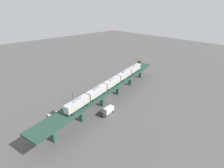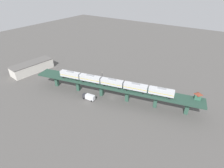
% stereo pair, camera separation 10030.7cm
% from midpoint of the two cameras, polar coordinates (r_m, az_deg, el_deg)
% --- Properties ---
extents(ground_plane, '(400.00, 400.00, 0.00)m').
position_cam_midpoint_polar(ground_plane, '(81.37, -31.09, -18.89)').
color(ground_plane, '#514F4C').
extents(elevated_viaduct, '(28.81, 91.54, 8.12)m').
position_cam_midpoint_polar(elevated_viaduct, '(77.23, -32.11, -14.97)').
color(elevated_viaduct, '#244135').
rests_on(elevated_viaduct, ground).
extents(subway_train, '(16.72, 61.44, 4.45)m').
position_cam_midpoint_polar(subway_train, '(74.10, -32.15, -13.13)').
color(subway_train, silver).
rests_on(subway_train, elevated_viaduct).
extents(signal_hut, '(3.86, 3.86, 3.40)m').
position_cam_midpoint_polar(signal_hut, '(96.97, -11.22, -1.32)').
color(signal_hut, '#33604C').
rests_on(signal_hut, elevated_viaduct).
extents(street_car_green, '(2.90, 4.72, 1.89)m').
position_cam_midpoint_polar(street_car_green, '(86.67, -34.76, -16.23)').
color(street_car_green, '#1E6638').
rests_on(street_car_green, ground).
extents(street_car_blue, '(2.14, 4.49, 1.89)m').
position_cam_midpoint_polar(street_car_blue, '(87.99, -40.26, -17.28)').
color(street_car_blue, '#233D93').
rests_on(street_car_blue, ground).
extents(street_car_white, '(2.18, 4.51, 1.89)m').
position_cam_midpoint_polar(street_car_white, '(89.66, -51.19, -20.46)').
color(street_car_white, silver).
rests_on(street_car_white, ground).
extents(delivery_truck, '(2.97, 7.39, 3.20)m').
position_cam_midpoint_polar(delivery_truck, '(73.51, -37.20, -24.16)').
color(delivery_truck, '#333338').
rests_on(delivery_truck, ground).
extents(street_lamp, '(0.44, 0.44, 6.94)m').
position_cam_midpoint_polar(street_lamp, '(88.46, -43.32, -15.48)').
color(street_lamp, black).
rests_on(street_lamp, ground).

